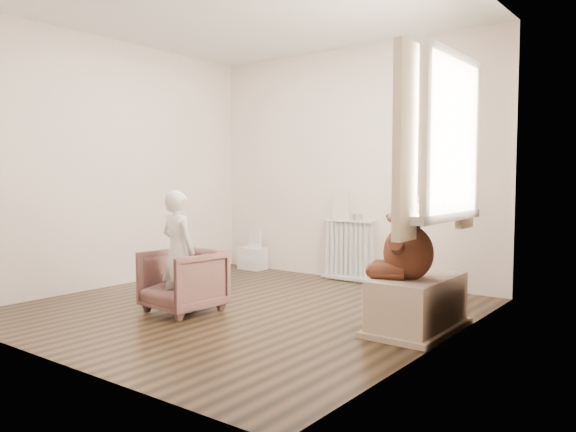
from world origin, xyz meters
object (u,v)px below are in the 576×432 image
Objects in this scene: toy_vanity at (253,247)px; child at (178,251)px; radiator at (349,246)px; armchair at (183,281)px; teddy_bear at (408,243)px; plush_cat at (459,197)px; toy_bench at (418,304)px.

child is at bearing -65.22° from toy_vanity.
child is (-0.40, -2.14, 0.14)m from radiator.
radiator is 1.37× the size of toy_vanity.
radiator is at bearing 84.22° from armchair.
radiator is 1.38m from toy_vanity.
teddy_bear is (1.42, -1.53, 0.28)m from radiator.
teddy_bear is (1.82, 0.62, 0.14)m from child.
plush_cat is (1.59, -0.98, 0.61)m from radiator.
armchair is at bearing -84.91° from child.
armchair is 1.97m from toy_bench.
child is at bearing -158.59° from toy_bench.
plush_cat is (0.17, 0.55, 0.33)m from teddy_bear.
radiator is 1.14× the size of teddy_bear.
armchair is 2.15× the size of plush_cat.
toy_vanity is at bearing -60.13° from child.
armchair is (-0.40, -2.09, -0.12)m from radiator.
armchair is (0.98, -2.06, -0.01)m from toy_vanity.
toy_vanity is 1.83× the size of plush_cat.
plush_cat is (0.14, 0.44, 0.80)m from toy_bench.
plush_cat is at bearing -17.75° from toy_vanity.
teddy_bear is (2.79, -1.50, 0.40)m from toy_vanity.
toy_vanity is 0.49× the size of child.
toy_vanity is 3.19m from teddy_bear.
armchair is 0.58× the size of child.
plush_cat reaches higher than teddy_bear.
child is at bearing -100.62° from radiator.
armchair is 0.27m from child.
plush_cat reaches higher than armchair.
toy_bench is at bearing -153.51° from child.
radiator is 2.19m from child.
teddy_bear reaches higher than toy_bench.
toy_vanity is 0.58× the size of toy_bench.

